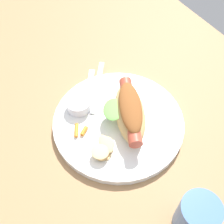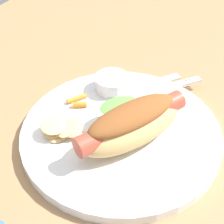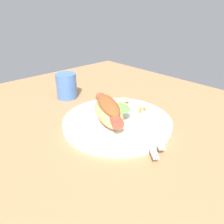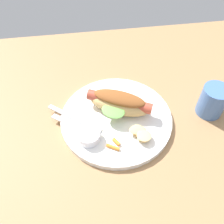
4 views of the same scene
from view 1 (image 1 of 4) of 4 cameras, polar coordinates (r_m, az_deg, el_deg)
ground_plane at (r=67.51cm, az=-2.15°, el=-1.70°), size 120.00×90.00×1.80cm
plate at (r=65.17cm, az=1.23°, el=-2.01°), size 28.92×28.92×1.60cm
hot_dog at (r=62.30cm, az=3.47°, el=0.18°), size 17.01×12.72×5.79cm
sauce_ramekin at (r=65.97cm, az=-6.52°, el=1.46°), size 5.56×5.56×2.46cm
fork at (r=70.23cm, az=-2.89°, el=4.79°), size 13.64×11.07×0.40cm
knife at (r=69.68cm, az=-4.51°, el=4.12°), size 12.06×9.19×0.36cm
chips_pile at (r=59.55cm, az=-1.67°, el=-7.19°), size 5.45×6.12×2.01cm
carrot_garnish at (r=62.85cm, az=-6.29°, el=-3.62°), size 3.58×3.60×0.88cm
drinking_cup at (r=54.42cm, az=16.13°, el=-19.01°), size 6.86×6.86×8.47cm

